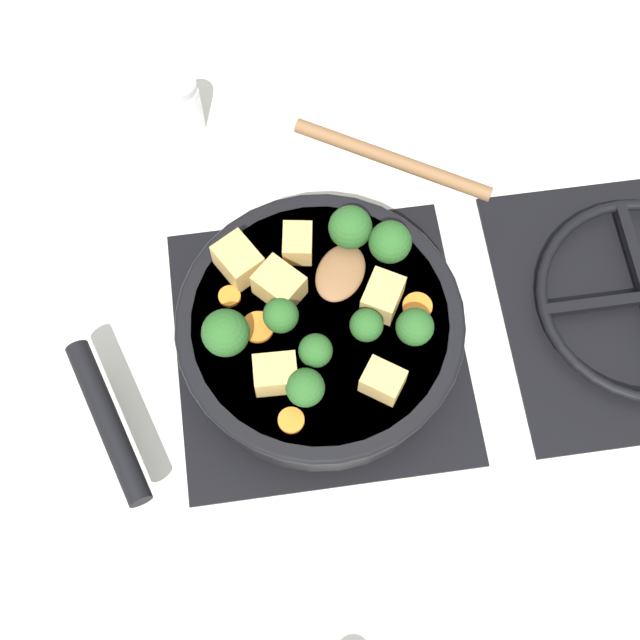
# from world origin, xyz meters

# --- Properties ---
(ground_plane) EXTENTS (2.40, 2.40, 0.00)m
(ground_plane) POSITION_xyz_m (0.00, 0.00, 0.00)
(ground_plane) COLOR silver
(front_burner_grate) EXTENTS (0.31, 0.31, 0.03)m
(front_burner_grate) POSITION_xyz_m (0.00, 0.00, 0.01)
(front_burner_grate) COLOR black
(front_burner_grate) RESTS_ON ground_plane
(skillet_pan) EXTENTS (0.31, 0.41, 0.05)m
(skillet_pan) POSITION_xyz_m (0.00, -0.00, 0.06)
(skillet_pan) COLOR black
(skillet_pan) RESTS_ON front_burner_grate
(wooden_spoon) EXTENTS (0.23, 0.21, 0.02)m
(wooden_spoon) POSITION_xyz_m (-0.12, 0.07, 0.08)
(wooden_spoon) COLOR brown
(wooden_spoon) RESTS_ON skillet_pan
(tofu_cube_center_large) EXTENTS (0.04, 0.04, 0.03)m
(tofu_cube_center_large) POSITION_xyz_m (-0.08, -0.01, 0.09)
(tofu_cube_center_large) COLOR tan
(tofu_cube_center_large) RESTS_ON skillet_pan
(tofu_cube_near_handle) EXTENTS (0.05, 0.05, 0.03)m
(tofu_cube_near_handle) POSITION_xyz_m (0.08, 0.05, 0.09)
(tofu_cube_near_handle) COLOR tan
(tofu_cube_near_handle) RESTS_ON skillet_pan
(tofu_cube_east_chunk) EXTENTS (0.06, 0.06, 0.04)m
(tofu_cube_east_chunk) POSITION_xyz_m (-0.04, -0.04, 0.09)
(tofu_cube_east_chunk) COLOR tan
(tofu_cube_east_chunk) RESTS_ON skillet_pan
(tofu_cube_west_chunk) EXTENTS (0.03, 0.04, 0.03)m
(tofu_cube_west_chunk) POSITION_xyz_m (0.06, -0.05, 0.09)
(tofu_cube_west_chunk) COLOR tan
(tofu_cube_west_chunk) RESTS_ON skillet_pan
(tofu_cube_back_piece) EXTENTS (0.06, 0.05, 0.04)m
(tofu_cube_back_piece) POSITION_xyz_m (-0.07, -0.07, 0.09)
(tofu_cube_back_piece) COLOR tan
(tofu_cube_back_piece) RESTS_ON skillet_pan
(tofu_cube_front_piece) EXTENTS (0.05, 0.05, 0.03)m
(tofu_cube_front_piece) POSITION_xyz_m (-0.01, 0.06, 0.09)
(tofu_cube_front_piece) COLOR tan
(tofu_cube_front_piece) RESTS_ON skillet_pan
(broccoli_floret_near_spoon) EXTENTS (0.04, 0.04, 0.05)m
(broccoli_floret_near_spoon) POSITION_xyz_m (0.03, 0.09, 0.10)
(broccoli_floret_near_spoon) COLOR #709956
(broccoli_floret_near_spoon) RESTS_ON skillet_pan
(broccoli_floret_center_top) EXTENTS (0.05, 0.05, 0.05)m
(broccoli_floret_center_top) POSITION_xyz_m (0.01, -0.09, 0.11)
(broccoli_floret_center_top) COLOR #709956
(broccoli_floret_center_top) RESTS_ON skillet_pan
(broccoli_floret_east_rim) EXTENTS (0.03, 0.03, 0.04)m
(broccoli_floret_east_rim) POSITION_xyz_m (0.02, 0.04, 0.10)
(broccoli_floret_east_rim) COLOR #709956
(broccoli_floret_east_rim) RESTS_ON skillet_pan
(broccoli_floret_west_rim) EXTENTS (0.05, 0.05, 0.05)m
(broccoli_floret_west_rim) POSITION_xyz_m (-0.09, 0.04, 0.11)
(broccoli_floret_west_rim) COLOR #709956
(broccoli_floret_west_rim) RESTS_ON skillet_pan
(broccoli_floret_north_edge) EXTENTS (0.03, 0.03, 0.04)m
(broccoli_floret_north_edge) POSITION_xyz_m (0.04, -0.01, 0.10)
(broccoli_floret_north_edge) COLOR #709956
(broccoli_floret_north_edge) RESTS_ON skillet_pan
(broccoli_floret_south_cluster) EXTENTS (0.04, 0.04, 0.05)m
(broccoli_floret_south_cluster) POSITION_xyz_m (-0.06, 0.08, 0.11)
(broccoli_floret_south_cluster) COLOR #709956
(broccoli_floret_south_cluster) RESTS_ON skillet_pan
(broccoli_floret_mid_floret) EXTENTS (0.04, 0.04, 0.05)m
(broccoli_floret_mid_floret) POSITION_xyz_m (0.08, -0.02, 0.10)
(broccoli_floret_mid_floret) COLOR #709956
(broccoli_floret_mid_floret) RESTS_ON skillet_pan
(broccoli_floret_small_inner) EXTENTS (0.04, 0.04, 0.04)m
(broccoli_floret_small_inner) POSITION_xyz_m (-0.00, -0.04, 0.10)
(broccoli_floret_small_inner) COLOR #709956
(broccoli_floret_small_inner) RESTS_ON skillet_pan
(carrot_slice_orange_thin) EXTENTS (0.03, 0.03, 0.01)m
(carrot_slice_orange_thin) POSITION_xyz_m (-0.00, 0.10, 0.08)
(carrot_slice_orange_thin) COLOR orange
(carrot_slice_orange_thin) RESTS_ON skillet_pan
(carrot_slice_near_center) EXTENTS (0.02, 0.02, 0.01)m
(carrot_slice_near_center) POSITION_xyz_m (-0.04, -0.09, 0.08)
(carrot_slice_near_center) COLOR orange
(carrot_slice_near_center) RESTS_ON skillet_pan
(carrot_slice_edge_slice) EXTENTS (0.03, 0.03, 0.01)m
(carrot_slice_edge_slice) POSITION_xyz_m (-0.00, -0.06, 0.08)
(carrot_slice_edge_slice) COLOR orange
(carrot_slice_edge_slice) RESTS_ON skillet_pan
(carrot_slice_under_broccoli) EXTENTS (0.03, 0.03, 0.01)m
(carrot_slice_under_broccoli) POSITION_xyz_m (0.10, -0.04, 0.08)
(carrot_slice_under_broccoli) COLOR orange
(carrot_slice_under_broccoli) RESTS_ON skillet_pan
(salt_shaker) EXTENTS (0.04, 0.04, 0.09)m
(salt_shaker) POSITION_xyz_m (-0.30, -0.12, 0.04)
(salt_shaker) COLOR white
(salt_shaker) RESTS_ON ground_plane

